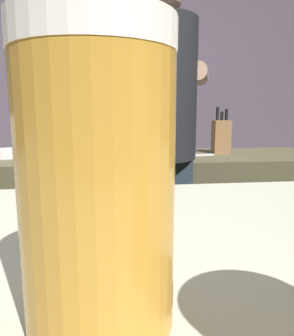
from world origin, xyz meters
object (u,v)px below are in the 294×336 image
(bartender, at_px, (157,142))
(chefs_knife, at_px, (194,155))
(mixing_bowl, at_px, (8,153))
(bottle_olive_oil, at_px, (138,94))
(bottle_soy, at_px, (118,93))
(pint_glass_near, at_px, (98,180))
(knife_block, at_px, (221,136))

(bartender, relative_size, chefs_knife, 7.22)
(mixing_bowl, height_order, bottle_olive_oil, bottle_olive_oil)
(bartender, height_order, bottle_soy, bartender)
(pint_glass_near, bearing_deg, bottle_olive_oil, 84.18)
(mixing_bowl, bearing_deg, bottle_olive_oil, 55.92)
(mixing_bowl, relative_size, chefs_knife, 0.70)
(mixing_bowl, relative_size, pint_glass_near, 1.14)
(mixing_bowl, height_order, chefs_knife, mixing_bowl)
(pint_glass_near, distance_m, bottle_soy, 3.10)
(knife_block, relative_size, pint_glass_near, 1.89)
(chefs_knife, relative_size, pint_glass_near, 1.62)
(bartender, bearing_deg, pint_glass_near, -171.81)
(bartender, distance_m, bottle_soy, 1.86)
(bartender, bearing_deg, knife_block, -25.52)
(bartender, distance_m, mixing_bowl, 0.91)
(knife_block, bearing_deg, mixing_bowl, -179.23)
(knife_block, xyz_separation_m, bottle_olive_oil, (-0.38, 1.25, 0.30))
(bartender, xyz_separation_m, mixing_bowl, (-0.77, 0.47, -0.10))
(bottle_soy, bearing_deg, bartender, -86.70)
(bartender, distance_m, bottle_olive_oil, 1.76)
(pint_glass_near, bearing_deg, mixing_bowl, 107.62)
(knife_block, xyz_separation_m, chefs_knife, (-0.19, -0.09, -0.10))
(pint_glass_near, relative_size, bottle_soy, 0.57)
(bartender, height_order, chefs_knife, bartender)
(pint_glass_near, relative_size, bottle_olive_oil, 0.65)
(mixing_bowl, height_order, bottle_soy, bottle_soy)
(chefs_knife, xyz_separation_m, bottle_soy, (-0.39, 1.43, 0.41))
(knife_block, height_order, mixing_bowl, knife_block)
(bartender, height_order, mixing_bowl, bartender)
(knife_block, height_order, bottle_olive_oil, bottle_olive_oil)
(knife_block, bearing_deg, bottle_olive_oil, 107.10)
(pint_glass_near, bearing_deg, bartender, 80.05)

